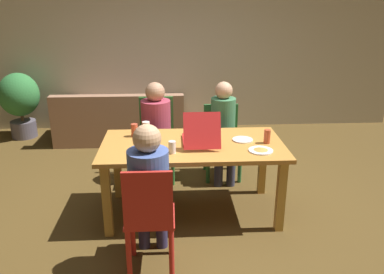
# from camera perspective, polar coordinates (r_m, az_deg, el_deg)

# --- Properties ---
(ground_plane) EXTENTS (20.00, 20.00, 0.00)m
(ground_plane) POSITION_cam_1_polar(r_m,az_deg,el_deg) (4.09, 0.08, -10.81)
(ground_plane) COLOR #513C1A
(back_wall) EXTENTS (7.07, 0.12, 2.94)m
(back_wall) POSITION_cam_1_polar(r_m,az_deg,el_deg) (6.48, -1.41, 14.27)
(back_wall) COLOR beige
(back_wall) RESTS_ON ground
(dining_table) EXTENTS (1.76, 0.93, 0.75)m
(dining_table) POSITION_cam_1_polar(r_m,az_deg,el_deg) (3.80, 0.08, -2.30)
(dining_table) COLOR #BB7C34
(dining_table) RESTS_ON ground
(chair_0) EXTENTS (0.43, 0.42, 0.97)m
(chair_0) POSITION_cam_1_polar(r_m,az_deg,el_deg) (4.69, -5.18, 0.37)
(chair_0) COLOR #327531
(chair_0) RESTS_ON ground
(person_0) EXTENTS (0.34, 0.52, 1.19)m
(person_0) POSITION_cam_1_polar(r_m,az_deg,el_deg) (4.50, -5.30, 1.84)
(person_0) COLOR #332F4B
(person_0) RESTS_ON ground
(chair_1) EXTENTS (0.44, 0.45, 0.86)m
(chair_1) POSITION_cam_1_polar(r_m,az_deg,el_deg) (4.77, 4.34, -0.09)
(chair_1) COLOR #2B6732
(chair_1) RESTS_ON ground
(person_1) EXTENTS (0.29, 0.47, 1.18)m
(person_1) POSITION_cam_1_polar(r_m,az_deg,el_deg) (4.57, 4.63, 1.94)
(person_1) COLOR #35374C
(person_1) RESTS_ON ground
(chair_2) EXTENTS (0.38, 0.39, 0.93)m
(chair_2) POSITION_cam_1_polar(r_m,az_deg,el_deg) (3.03, -6.24, -11.63)
(chair_2) COLOR red
(chair_2) RESTS_ON ground
(person_2) EXTENTS (0.31, 0.48, 1.22)m
(person_2) POSITION_cam_1_polar(r_m,az_deg,el_deg) (3.04, -6.27, -6.90)
(person_2) COLOR #302B4C
(person_2) RESTS_ON ground
(pizza_box_0) EXTENTS (0.34, 0.47, 0.35)m
(pizza_box_0) POSITION_cam_1_polar(r_m,az_deg,el_deg) (3.77, 1.24, -0.13)
(pizza_box_0) COLOR red
(pizza_box_0) RESTS_ON dining_table
(plate_0) EXTENTS (0.23, 0.23, 0.03)m
(plate_0) POSITION_cam_1_polar(r_m,az_deg,el_deg) (3.63, 10.02, -1.89)
(plate_0) COLOR white
(plate_0) RESTS_ON dining_table
(plate_1) EXTENTS (0.20, 0.20, 0.01)m
(plate_1) POSITION_cam_1_polar(r_m,az_deg,el_deg) (3.88, 7.41, -0.39)
(plate_1) COLOR silver
(plate_1) RESTS_ON dining_table
(drinking_glass_0) EXTENTS (0.08, 0.08, 0.13)m
(drinking_glass_0) POSITION_cam_1_polar(r_m,az_deg,el_deg) (4.05, -6.73, 1.36)
(drinking_glass_0) COLOR silver
(drinking_glass_0) RESTS_ON dining_table
(drinking_glass_1) EXTENTS (0.06, 0.06, 0.14)m
(drinking_glass_1) POSITION_cam_1_polar(r_m,az_deg,el_deg) (3.82, 10.92, 0.08)
(drinking_glass_1) COLOR #BE4B2D
(drinking_glass_1) RESTS_ON dining_table
(drinking_glass_2) EXTENTS (0.07, 0.07, 0.12)m
(drinking_glass_2) POSITION_cam_1_polar(r_m,az_deg,el_deg) (3.52, -2.92, -1.51)
(drinking_glass_2) COLOR silver
(drinking_glass_2) RESTS_ON dining_table
(drinking_glass_3) EXTENTS (0.07, 0.07, 0.13)m
(drinking_glass_3) POSITION_cam_1_polar(r_m,az_deg,el_deg) (3.98, -8.41, 0.99)
(drinking_glass_3) COLOR #BE4630
(drinking_glass_3) RESTS_ON dining_table
(couch) EXTENTS (1.91, 0.91, 0.77)m
(couch) POSITION_cam_1_polar(r_m,az_deg,el_deg) (6.12, -10.30, 2.14)
(couch) COLOR #9B6F54
(couch) RESTS_ON ground
(potted_plant) EXTENTS (0.60, 0.60, 1.02)m
(potted_plant) POSITION_cam_1_polar(r_m,az_deg,el_deg) (6.57, -23.90, 5.05)
(potted_plant) COLOR #59525B
(potted_plant) RESTS_ON ground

